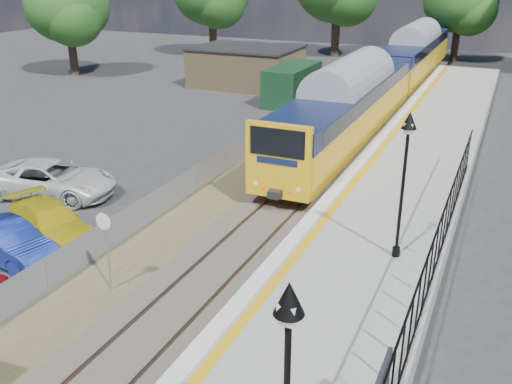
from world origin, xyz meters
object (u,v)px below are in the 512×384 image
Objects in this scene: speed_sign at (106,239)px; car_blue at (8,243)px; car_white at (52,179)px; victorian_lamp_north at (406,152)px; car_yellow at (51,222)px; victorian_lamp_south at (288,356)px; train at (389,72)px.

car_blue is at bearing 179.67° from speed_sign.
victorian_lamp_north is at bearing -104.89° from car_white.
car_yellow is at bearing 7.60° from car_blue.
victorian_lamp_south is 1.75× the size of speed_sign.
victorian_lamp_south is 15.03m from car_yellow.
victorian_lamp_south reaches higher than car_blue.
victorian_lamp_south is at bearing -33.93° from speed_sign.
victorian_lamp_north is 12.74m from car_yellow.
car_yellow is 4.24m from car_white.
speed_sign is (-8.00, 5.86, -2.52)m from victorian_lamp_south.
victorian_lamp_south is 10.23m from speed_sign.
train reaches higher than car_white.
train is at bearing 8.22° from car_yellow.
victorian_lamp_south is 14.19m from car_blue.
car_yellow is at bearing -170.31° from victorian_lamp_north.
victorian_lamp_south is 1.13× the size of car_blue.
car_blue is (-6.81, -27.59, -1.67)m from train.
victorian_lamp_north is 0.83× the size of car_white.
victorian_lamp_south reaches higher than speed_sign.
victorian_lamp_north is (-0.20, 10.00, 0.00)m from victorian_lamp_south.
victorian_lamp_south is at bearing -80.72° from train.
speed_sign reaches higher than car_yellow.
speed_sign is (-7.80, -4.14, -2.52)m from victorian_lamp_north.
victorian_lamp_north is at bearing 30.26° from speed_sign.
speed_sign is 4.85m from car_yellow.
car_white is (-15.05, 11.10, -3.53)m from victorian_lamp_south.
victorian_lamp_south is at bearing -100.13° from car_yellow.
car_yellow is (-12.23, 7.95, -3.65)m from victorian_lamp_south.
victorian_lamp_south is 10.00m from victorian_lamp_north.
car_yellow is (-4.23, 2.09, -1.13)m from speed_sign.
train is at bearing 99.28° from victorian_lamp_south.
speed_sign reaches higher than car_blue.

